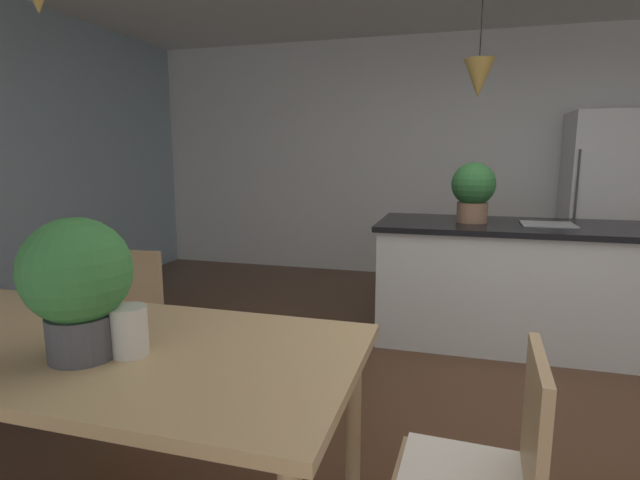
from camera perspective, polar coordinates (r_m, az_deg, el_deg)
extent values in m
cube|color=#4C301E|center=(2.91, 23.05, -20.05)|extent=(10.00, 8.40, 0.04)
cube|color=white|center=(5.79, 20.06, 8.85)|extent=(10.00, 0.12, 2.70)
cube|color=tan|center=(1.97, -26.84, -10.82)|extent=(2.04, 0.89, 0.04)
cylinder|color=tan|center=(2.02, 3.89, -20.75)|extent=(0.06, 0.06, 0.73)
cube|color=tan|center=(2.90, -22.83, -10.37)|extent=(0.43, 0.43, 0.04)
cube|color=white|center=(2.89, -22.88, -9.72)|extent=(0.39, 0.39, 0.03)
cube|color=tan|center=(2.98, -21.20, -5.11)|extent=(0.38, 0.06, 0.42)
cylinder|color=tan|center=(2.77, -21.50, -16.33)|extent=(0.04, 0.04, 0.41)
cylinder|color=tan|center=(2.95, -27.26, -15.04)|extent=(0.04, 0.04, 0.41)
cylinder|color=tan|center=(3.03, -17.95, -13.76)|extent=(0.04, 0.04, 0.41)
cylinder|color=tan|center=(3.20, -23.42, -12.80)|extent=(0.04, 0.04, 0.41)
cube|color=tan|center=(1.54, 23.78, -19.61)|extent=(0.05, 0.38, 0.42)
cube|color=silver|center=(3.95, 23.09, -4.94)|extent=(2.14, 0.82, 0.88)
cube|color=black|center=(3.86, 23.53, 1.39)|extent=(2.20, 0.88, 0.04)
cube|color=gray|center=(3.88, 25.04, 1.68)|extent=(0.36, 0.30, 0.01)
cube|color=silver|center=(5.57, 30.24, 3.50)|extent=(0.74, 0.64, 1.81)
cylinder|color=#4C4C4C|center=(5.17, 27.62, 3.32)|extent=(0.02, 0.02, 1.09)
cylinder|color=black|center=(3.92, 18.40, 24.01)|extent=(0.01, 0.01, 0.63)
cone|color=olive|center=(3.83, 18.02, 17.51)|extent=(0.22, 0.22, 0.27)
cylinder|color=#8C664C|center=(3.82, 17.32, 3.10)|extent=(0.22, 0.22, 0.15)
sphere|color=#2D6B33|center=(3.80, 17.48, 6.24)|extent=(0.32, 0.32, 0.32)
cylinder|color=#4C4C51|center=(1.76, -26.01, -10.03)|extent=(0.21, 0.21, 0.14)
sphere|color=#387F3D|center=(1.71, -26.56, -3.23)|extent=(0.34, 0.34, 0.34)
cylinder|color=silver|center=(1.72, -21.35, -9.84)|extent=(0.12, 0.12, 0.16)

